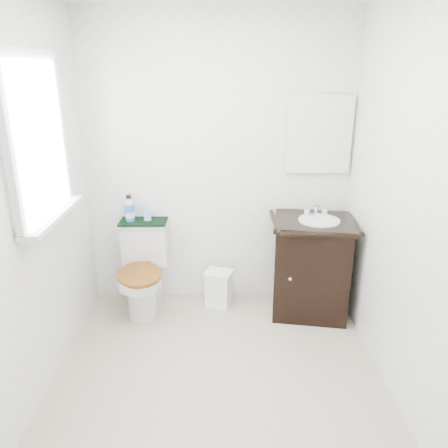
{
  "coord_description": "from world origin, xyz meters",
  "views": [
    {
      "loc": [
        0.02,
        -2.36,
        1.95
      ],
      "look_at": [
        0.05,
        0.75,
        0.84
      ],
      "focal_mm": 35.0,
      "sensor_mm": 36.0,
      "label": 1
    }
  ],
  "objects_px": {
    "vanity": "(311,264)",
    "mouthwash_bottle": "(129,209)",
    "trash_bin": "(219,288)",
    "toilet": "(144,273)",
    "cup": "(148,215)"
  },
  "relations": [
    {
      "from": "vanity",
      "to": "cup",
      "type": "height_order",
      "value": "vanity"
    },
    {
      "from": "vanity",
      "to": "trash_bin",
      "type": "relative_size",
      "value": 2.87
    },
    {
      "from": "toilet",
      "to": "cup",
      "type": "distance_m",
      "value": 0.49
    },
    {
      "from": "toilet",
      "to": "mouthwash_bottle",
      "type": "xyz_separation_m",
      "value": [
        -0.11,
        0.12,
        0.53
      ]
    },
    {
      "from": "trash_bin",
      "to": "toilet",
      "type": "bearing_deg",
      "value": -177.0
    },
    {
      "from": "toilet",
      "to": "trash_bin",
      "type": "height_order",
      "value": "toilet"
    },
    {
      "from": "toilet",
      "to": "vanity",
      "type": "height_order",
      "value": "vanity"
    },
    {
      "from": "cup",
      "to": "toilet",
      "type": "bearing_deg",
      "value": -104.65
    },
    {
      "from": "vanity",
      "to": "trash_bin",
      "type": "bearing_deg",
      "value": 172.5
    },
    {
      "from": "toilet",
      "to": "mouthwash_bottle",
      "type": "distance_m",
      "value": 0.55
    },
    {
      "from": "vanity",
      "to": "mouthwash_bottle",
      "type": "xyz_separation_m",
      "value": [
        -1.5,
        0.19,
        0.42
      ]
    },
    {
      "from": "vanity",
      "to": "mouthwash_bottle",
      "type": "relative_size",
      "value": 4.14
    },
    {
      "from": "trash_bin",
      "to": "mouthwash_bottle",
      "type": "bearing_deg",
      "value": 173.27
    },
    {
      "from": "trash_bin",
      "to": "vanity",
      "type": "bearing_deg",
      "value": -7.5
    },
    {
      "from": "vanity",
      "to": "trash_bin",
      "type": "xyz_separation_m",
      "value": [
        -0.77,
        0.1,
        -0.27
      ]
    }
  ]
}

